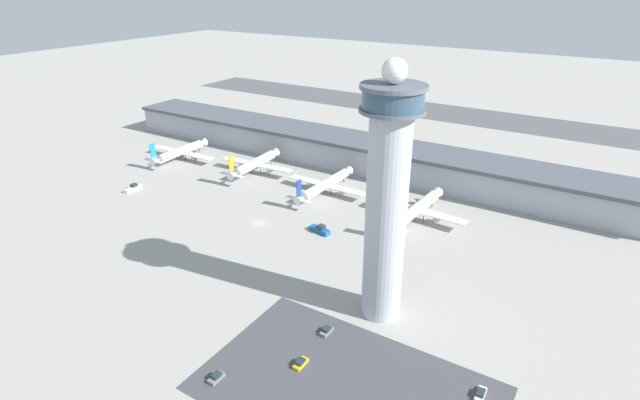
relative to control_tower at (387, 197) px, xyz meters
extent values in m
plane|color=#9E9B93|center=(-60.62, 24.27, -33.80)|extent=(1000.00, 1000.00, 0.00)
cube|color=#A3A8B2|center=(-60.62, 94.27, -27.61)|extent=(257.92, 22.00, 12.39)
cube|color=#4C515B|center=(-60.62, 94.27, -20.61)|extent=(257.92, 25.00, 1.60)
cube|color=#515154|center=(-60.62, 214.29, -33.80)|extent=(386.88, 44.00, 0.01)
cylinder|color=#ADB2BC|center=(0.00, 0.00, -6.42)|extent=(10.21, 10.21, 54.78)
cylinder|color=#565B66|center=(0.00, 0.00, 21.37)|extent=(15.22, 15.22, 0.80)
cylinder|color=#334C60|center=(0.00, 0.00, 23.97)|extent=(14.00, 14.00, 4.40)
cylinder|color=#565B66|center=(0.00, 0.00, 26.67)|extent=(15.22, 15.22, 1.00)
sphere|color=white|center=(0.00, 0.00, 30.07)|extent=(5.79, 5.79, 5.79)
cube|color=#424247|center=(5.70, -28.64, -33.80)|extent=(64.00, 40.00, 0.01)
cylinder|color=white|center=(-135.61, 58.42, -29.71)|extent=(4.60, 26.70, 4.07)
cone|color=white|center=(-135.91, 73.56, -29.71)|extent=(4.14, 3.74, 4.07)
cone|color=white|center=(-135.30, 42.67, -29.71)|extent=(3.76, 4.96, 3.66)
cube|color=white|center=(-135.62, 58.95, -30.42)|extent=(38.17, 5.16, 0.44)
cylinder|color=#A8A8B2|center=(-143.64, 59.79, -31.66)|extent=(2.33, 4.52, 2.24)
cylinder|color=#A8A8B2|center=(-127.64, 60.11, -31.66)|extent=(2.33, 4.52, 2.24)
cube|color=#197FB2|center=(-135.28, 41.69, -24.42)|extent=(0.36, 2.81, 6.51)
cube|color=white|center=(-135.27, 41.29, -29.31)|extent=(11.43, 2.23, 0.24)
cylinder|color=black|center=(-135.85, 70.53, -32.78)|extent=(0.28, 0.28, 2.06)
cylinder|color=black|center=(-132.76, 58.21, -32.78)|extent=(0.28, 0.28, 2.06)
cylinder|color=black|center=(-138.45, 58.10, -32.78)|extent=(0.28, 0.28, 2.06)
cylinder|color=silver|center=(-92.81, 62.77, -28.93)|extent=(5.79, 27.33, 4.15)
cone|color=silver|center=(-93.74, 78.18, -28.93)|extent=(4.37, 3.98, 4.15)
cone|color=silver|center=(-91.83, 46.74, -28.93)|extent=(4.03, 5.20, 3.74)
cube|color=silver|center=(-92.84, 63.31, -29.66)|extent=(36.48, 6.59, 0.44)
cylinder|color=#A8A8B2|center=(-100.51, 63.85, -30.91)|extent=(2.56, 4.70, 2.28)
cylinder|color=#A8A8B2|center=(-85.29, 64.77, -30.91)|extent=(2.56, 4.70, 2.28)
cube|color=orange|center=(-91.77, 45.75, -23.54)|extent=(0.47, 2.81, 6.64)
cube|color=silver|center=(-91.75, 45.35, -28.52)|extent=(11.72, 2.70, 0.24)
cylinder|color=black|center=(-93.56, 75.12, -32.41)|extent=(0.28, 0.28, 2.80)
cylinder|color=black|center=(-89.89, 62.69, -32.41)|extent=(0.28, 0.28, 2.80)
cylinder|color=black|center=(-95.69, 62.34, -32.41)|extent=(0.28, 0.28, 2.80)
cylinder|color=white|center=(-53.93, 60.44, -29.79)|extent=(4.80, 31.29, 3.88)
cone|color=white|center=(-53.42, 77.77, -29.79)|extent=(3.98, 3.60, 3.88)
cone|color=white|center=(-54.46, 42.52, -29.79)|extent=(3.63, 4.75, 3.49)
cube|color=white|center=(-53.91, 61.06, -30.47)|extent=(36.15, 5.47, 0.44)
cylinder|color=#A8A8B2|center=(-61.45, 62.29, -31.64)|extent=(2.26, 4.33, 2.13)
cylinder|color=#A8A8B2|center=(-46.32, 61.84, -31.64)|extent=(2.26, 4.33, 2.13)
cube|color=navy|center=(-54.49, 41.59, -24.75)|extent=(0.38, 2.81, 6.20)
cube|color=white|center=(-54.50, 41.19, -29.40)|extent=(10.91, 2.32, 0.24)
cylinder|color=black|center=(-53.50, 74.83, -32.77)|extent=(0.28, 0.28, 2.07)
cylinder|color=black|center=(-51.22, 60.18, -32.77)|extent=(0.28, 0.28, 2.07)
cylinder|color=black|center=(-56.65, 60.34, -32.77)|extent=(0.28, 0.28, 2.07)
cylinder|color=white|center=(-12.64, 56.97, -29.23)|extent=(6.11, 30.34, 4.10)
cone|color=white|center=(-11.51, 73.84, -29.23)|extent=(4.34, 3.96, 4.10)
cone|color=white|center=(-13.82, 39.48, -29.23)|extent=(4.02, 5.16, 3.69)
cube|color=white|center=(-12.60, 57.57, -29.95)|extent=(37.38, 6.88, 0.44)
cylinder|color=#A8A8B2|center=(-20.33, 59.09, -31.19)|extent=(2.56, 4.66, 2.26)
cylinder|color=#A8A8B2|center=(-4.75, 58.04, -31.19)|extent=(2.56, 4.66, 2.26)
cube|color=orange|center=(-13.89, 38.49, -23.90)|extent=(0.49, 2.81, 6.57)
cube|color=white|center=(-13.91, 38.09, -28.82)|extent=(11.60, 2.77, 0.24)
cylinder|color=black|center=(-11.72, 70.80, -32.54)|extent=(0.28, 0.28, 2.52)
cylinder|color=black|center=(-9.79, 56.58, -32.54)|extent=(0.28, 0.28, 2.52)
cylinder|color=black|center=(-15.52, 56.96, -32.54)|extent=(0.28, 0.28, 2.52)
cube|color=black|center=(-37.73, 29.71, -33.74)|extent=(7.01, 3.60, 0.12)
cube|color=#195699|center=(-37.73, 29.71, -32.95)|extent=(8.28, 3.94, 1.71)
cube|color=#232D38|center=(-36.94, 29.57, -31.39)|extent=(2.76, 2.61, 1.40)
cube|color=black|center=(-124.33, 19.97, -33.74)|extent=(2.67, 6.86, 0.12)
cube|color=silver|center=(-124.33, 19.97, -33.10)|extent=(2.83, 8.15, 1.41)
cube|color=#232D38|center=(-124.38, 20.78, -31.82)|extent=(2.23, 2.52, 1.15)
cube|color=black|center=(-6.87, -28.11, -33.74)|extent=(1.78, 3.65, 0.12)
cube|color=gold|center=(-6.87, -28.11, -33.40)|extent=(1.86, 4.34, 0.81)
cube|color=#232D38|center=(-6.87, -28.22, -32.66)|extent=(1.63, 2.39, 0.66)
cube|color=black|center=(-7.69, -15.13, -33.74)|extent=(1.88, 3.49, 0.12)
cube|color=slate|center=(-7.69, -15.13, -33.39)|extent=(1.98, 4.14, 0.82)
cube|color=#232D38|center=(-7.69, -15.03, -32.65)|extent=(1.69, 2.30, 0.67)
cube|color=black|center=(-20.37, -41.89, -33.74)|extent=(1.85, 3.41, 0.12)
cube|color=slate|center=(-20.37, -41.89, -33.38)|extent=(1.94, 4.06, 0.85)
cube|color=#232D38|center=(-20.37, -41.79, -32.61)|extent=(1.68, 2.24, 0.69)
cube|color=black|center=(31.27, -15.27, -33.74)|extent=(1.85, 3.95, 0.12)
cube|color=silver|center=(31.27, -15.27, -33.43)|extent=(1.94, 4.69, 0.75)
cube|color=#232D38|center=(31.28, -15.38, -32.74)|extent=(1.66, 2.60, 0.62)
camera|label=1|loc=(44.43, -101.83, 49.21)|focal=28.00mm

